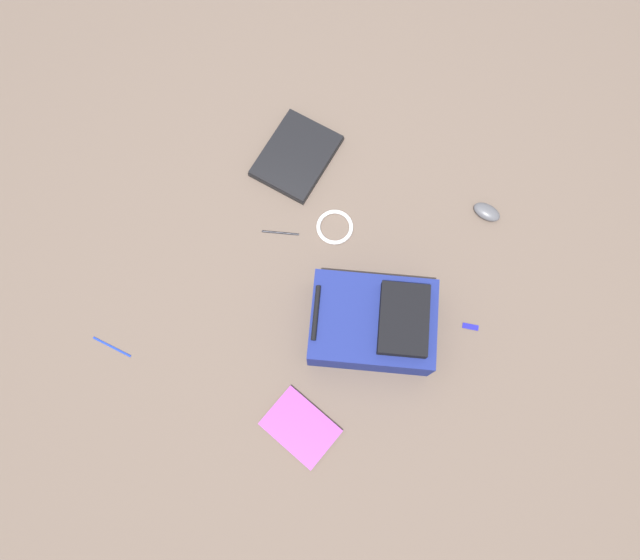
{
  "coord_description": "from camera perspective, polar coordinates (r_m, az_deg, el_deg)",
  "views": [
    {
      "loc": [
        0.54,
        0.24,
        2.0
      ],
      "look_at": [
        0.04,
        0.01,
        0.02
      ],
      "focal_mm": 33.63,
      "sensor_mm": 36.0,
      "label": 1
    }
  ],
  "objects": [
    {
      "name": "cable_coil",
      "position": [
        2.13,
        1.42,
        5.06
      ],
      "size": [
        0.13,
        0.13,
        0.01
      ],
      "primitive_type": "torus",
      "color": "silver",
      "rests_on": "ground_plane"
    },
    {
      "name": "laptop",
      "position": [
        2.24,
        -2.25,
        11.72
      ],
      "size": [
        0.32,
        0.26,
        0.03
      ],
      "color": "black",
      "rests_on": "ground_plane"
    },
    {
      "name": "usb_stick",
      "position": [
        2.1,
        14.13,
        -4.32
      ],
      "size": [
        0.03,
        0.06,
        0.01
      ],
      "primitive_type": "cube",
      "rotation": [
        0.0,
        0.0,
        0.24
      ],
      "color": "#191999",
      "rests_on": "ground_plane"
    },
    {
      "name": "pen_black",
      "position": [
        2.13,
        -3.79,
        4.54
      ],
      "size": [
        0.05,
        0.13,
        0.01
      ],
      "primitive_type": "cylinder",
      "rotation": [
        1.57,
        0.0,
        0.35
      ],
      "color": "black",
      "rests_on": "ground_plane"
    },
    {
      "name": "book_red",
      "position": [
        2.0,
        -1.87,
        -13.84
      ],
      "size": [
        0.21,
        0.26,
        0.02
      ],
      "color": "silver",
      "rests_on": "ground_plane"
    },
    {
      "name": "backpack",
      "position": [
        1.96,
        5.2,
        -4.1
      ],
      "size": [
        0.41,
        0.48,
        0.2
      ],
      "color": "navy",
      "rests_on": "ground_plane"
    },
    {
      "name": "ground_plane",
      "position": [
        2.09,
        0.29,
        0.89
      ],
      "size": [
        3.88,
        3.88,
        0.0
      ],
      "primitive_type": "plane",
      "color": "brown"
    },
    {
      "name": "pen_blue",
      "position": [
        2.14,
        -19.2,
        -6.02
      ],
      "size": [
        0.01,
        0.15,
        0.01
      ],
      "primitive_type": "cylinder",
      "rotation": [
        1.57,
        0.0,
        -0.02
      ],
      "color": "#1933B2",
      "rests_on": "ground_plane"
    },
    {
      "name": "computer_mouse",
      "position": [
        2.22,
        15.58,
        6.25
      ],
      "size": [
        0.07,
        0.11,
        0.04
      ],
      "primitive_type": "ellipsoid",
      "rotation": [
        0.0,
        0.0,
        -0.11
      ],
      "color": "#4C4C51",
      "rests_on": "ground_plane"
    }
  ]
}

